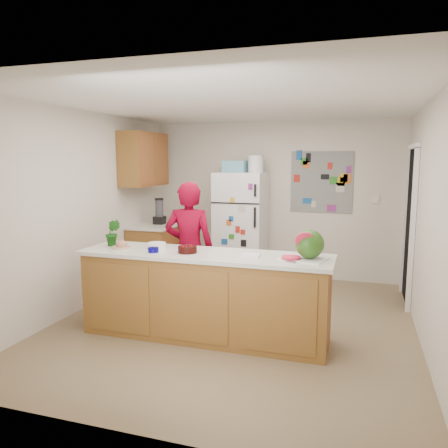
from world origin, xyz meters
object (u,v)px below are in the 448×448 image
(refrigerator, at_px, (241,226))
(watermelon, at_px, (310,244))
(person, at_px, (189,250))
(cherry_bowl, at_px, (187,249))

(refrigerator, relative_size, watermelon, 6.06)
(refrigerator, relative_size, person, 1.04)
(watermelon, height_order, cherry_bowl, watermelon)
(watermelon, distance_m, cherry_bowl, 1.27)
(refrigerator, distance_m, watermelon, 2.72)
(refrigerator, bearing_deg, person, -94.65)
(person, relative_size, watermelon, 5.84)
(watermelon, relative_size, cherry_bowl, 1.40)
(person, xyz_separation_m, cherry_bowl, (0.23, -0.61, 0.14))
(refrigerator, xyz_separation_m, watermelon, (1.34, -2.36, 0.22))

